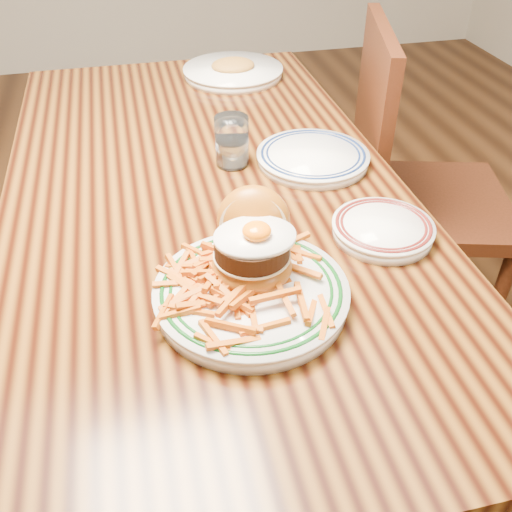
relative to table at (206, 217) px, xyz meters
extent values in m
plane|color=black|center=(0.00, 0.00, -0.66)|extent=(6.00, 6.00, 0.00)
cube|color=black|center=(0.00, 0.00, 0.06)|extent=(0.85, 1.60, 0.05)
cylinder|color=black|center=(-0.36, 0.74, -0.31)|extent=(0.07, 0.07, 0.70)
cylinder|color=black|center=(0.36, 0.74, -0.31)|extent=(0.07, 0.07, 0.70)
cylinder|color=#401A0D|center=(-0.46, -0.03, -0.47)|extent=(0.04, 0.04, 0.38)
cube|color=#401A0D|center=(0.70, 0.21, -0.20)|extent=(0.56, 0.56, 0.04)
cube|color=#401A0D|center=(0.50, 0.26, 0.07)|extent=(0.15, 0.45, 0.49)
cylinder|color=#401A0D|center=(0.94, 0.34, -0.44)|extent=(0.04, 0.04, 0.44)
cylinder|color=#401A0D|center=(0.57, 0.45, -0.44)|extent=(0.04, 0.04, 0.44)
cylinder|color=#401A0D|center=(0.84, -0.03, -0.44)|extent=(0.04, 0.04, 0.44)
cylinder|color=#401A0D|center=(0.46, 0.07, -0.44)|extent=(0.04, 0.04, 0.44)
cylinder|color=white|center=(0.02, -0.40, 0.10)|extent=(0.31, 0.31, 0.02)
cylinder|color=white|center=(0.02, -0.40, 0.12)|extent=(0.32, 0.32, 0.01)
torus|color=#0B4112|center=(0.02, -0.40, 0.12)|extent=(0.30, 0.30, 0.01)
torus|color=#0B4112|center=(0.02, -0.40, 0.12)|extent=(0.27, 0.27, 0.01)
ellipsoid|color=#994E13|center=(0.03, -0.36, 0.13)|extent=(0.13, 0.13, 0.06)
cylinder|color=#DDBF8A|center=(0.03, -0.36, 0.16)|extent=(0.13, 0.13, 0.00)
cylinder|color=black|center=(0.03, -0.36, 0.17)|extent=(0.12, 0.12, 0.03)
ellipsoid|color=white|center=(0.03, -0.36, 0.19)|extent=(0.13, 0.11, 0.01)
ellipsoid|color=#FF6D05|center=(0.03, -0.36, 0.21)|extent=(0.05, 0.05, 0.03)
ellipsoid|color=#994E13|center=(0.04, -0.29, 0.17)|extent=(0.15, 0.14, 0.14)
cylinder|color=#DDBF8A|center=(0.04, -0.30, 0.17)|extent=(0.12, 0.07, 0.11)
cylinder|color=white|center=(0.30, -0.27, 0.10)|extent=(0.19, 0.19, 0.02)
cylinder|color=white|center=(0.30, -0.27, 0.11)|extent=(0.19, 0.19, 0.01)
torus|color=#561613|center=(0.30, -0.27, 0.11)|extent=(0.18, 0.18, 0.01)
torus|color=#561613|center=(0.30, -0.27, 0.11)|extent=(0.16, 0.16, 0.01)
cube|color=silver|center=(0.32, -0.26, 0.11)|extent=(0.09, 0.10, 0.00)
cylinder|color=white|center=(0.26, 0.03, 0.10)|extent=(0.25, 0.25, 0.02)
cylinder|color=white|center=(0.26, 0.03, 0.11)|extent=(0.26, 0.26, 0.01)
torus|color=#0F1F4D|center=(0.26, 0.03, 0.11)|extent=(0.24, 0.24, 0.01)
torus|color=#0F1F4D|center=(0.26, 0.03, 0.11)|extent=(0.22, 0.22, 0.01)
cylinder|color=white|center=(0.08, 0.07, 0.14)|extent=(0.08, 0.08, 0.11)
cylinder|color=silver|center=(0.08, 0.07, 0.12)|extent=(0.06, 0.06, 0.05)
cylinder|color=white|center=(0.19, 0.61, 0.10)|extent=(0.30, 0.30, 0.02)
cylinder|color=white|center=(0.19, 0.61, 0.11)|extent=(0.30, 0.30, 0.01)
ellipsoid|color=#AE7C31|center=(0.19, 0.61, 0.12)|extent=(0.13, 0.11, 0.04)
camera|label=1|loc=(-0.14, -1.07, 0.72)|focal=40.00mm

